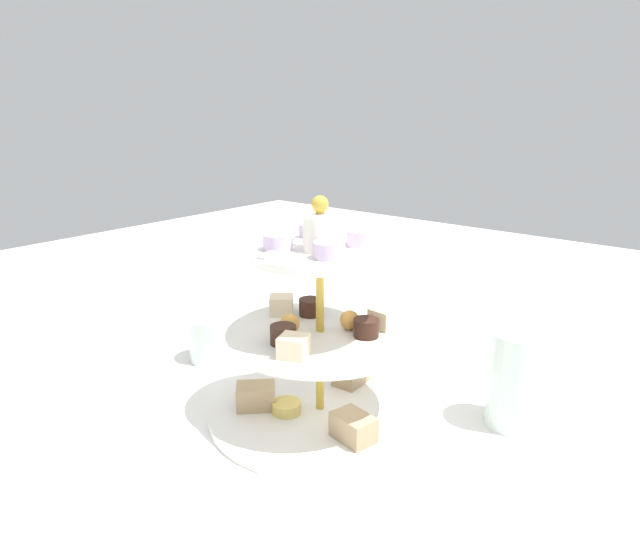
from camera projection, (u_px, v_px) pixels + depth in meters
name	position (u px, v px, depth m)	size (l,w,h in m)	color
ground_plane	(320.00, 415.00, 0.74)	(2.40, 2.40, 0.00)	white
tiered_serving_stand	(320.00, 349.00, 0.72)	(0.28, 0.28, 0.28)	white
water_glass_tall_right	(516.00, 379.00, 0.71)	(0.07, 0.07, 0.12)	silver
water_glass_short_left	(210.00, 338.00, 0.89)	(0.06, 0.06, 0.07)	silver
teacup_with_saucer	(284.00, 327.00, 0.97)	(0.09, 0.09, 0.05)	white
butter_knife_right	(411.00, 339.00, 0.98)	(0.17, 0.01, 0.00)	silver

